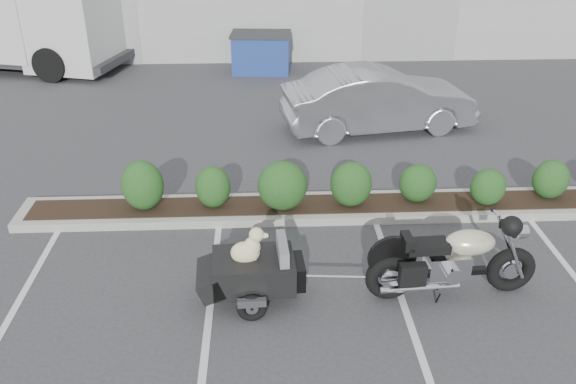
{
  "coord_description": "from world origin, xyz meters",
  "views": [
    {
      "loc": [
        -0.72,
        -7.22,
        5.32
      ],
      "look_at": [
        -0.33,
        1.55,
        0.75
      ],
      "focal_mm": 38.0,
      "sensor_mm": 36.0,
      "label": 1
    }
  ],
  "objects_px": {
    "motorcycle": "(453,261)",
    "dumpster": "(261,52)",
    "sedan": "(379,100)",
    "pet_trailer": "(252,270)"
  },
  "relations": [
    {
      "from": "motorcycle",
      "to": "dumpster",
      "type": "relative_size",
      "value": 1.33
    },
    {
      "from": "motorcycle",
      "to": "pet_trailer",
      "type": "relative_size",
      "value": 1.25
    },
    {
      "from": "dumpster",
      "to": "motorcycle",
      "type": "bearing_deg",
      "value": -72.81
    },
    {
      "from": "sedan",
      "to": "dumpster",
      "type": "distance_m",
      "value": 5.59
    },
    {
      "from": "pet_trailer",
      "to": "dumpster",
      "type": "xyz_separation_m",
      "value": [
        0.18,
        11.26,
        0.1
      ]
    },
    {
      "from": "motorcycle",
      "to": "pet_trailer",
      "type": "xyz_separation_m",
      "value": [
        -2.79,
        0.02,
        -0.07
      ]
    },
    {
      "from": "motorcycle",
      "to": "sedan",
      "type": "relative_size",
      "value": 0.56
    },
    {
      "from": "dumpster",
      "to": "sedan",
      "type": "bearing_deg",
      "value": -56.99
    },
    {
      "from": "pet_trailer",
      "to": "dumpster",
      "type": "height_order",
      "value": "dumpster"
    },
    {
      "from": "pet_trailer",
      "to": "sedan",
      "type": "bearing_deg",
      "value": 62.35
    }
  ]
}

